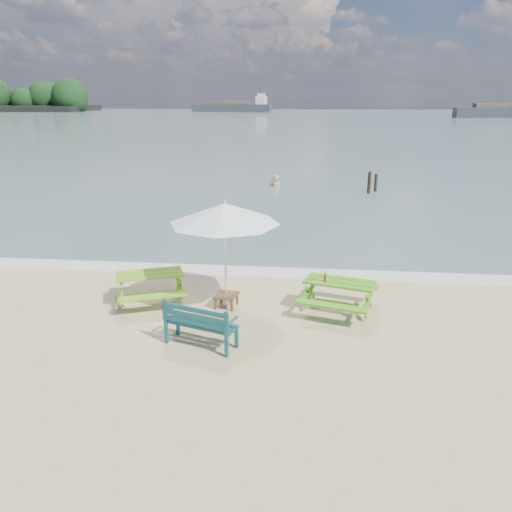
# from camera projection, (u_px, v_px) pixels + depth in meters

# --- Properties ---
(sea) EXTENTS (300.00, 300.00, 0.00)m
(sea) POSITION_uv_depth(u_px,v_px,m) (303.00, 122.00, 90.25)
(sea) COLOR slate
(sea) RESTS_ON ground
(foam_strip) EXTENTS (22.00, 0.90, 0.01)m
(foam_strip) POSITION_uv_depth(u_px,v_px,m) (256.00, 272.00, 14.21)
(foam_strip) COLOR silver
(foam_strip) RESTS_ON ground
(picnic_table_left) EXTENTS (2.09, 2.19, 0.75)m
(picnic_table_left) POSITION_uv_depth(u_px,v_px,m) (151.00, 288.00, 12.07)
(picnic_table_left) COLOR #6FA819
(picnic_table_left) RESTS_ON ground
(picnic_table_right) EXTENTS (1.99, 2.11, 0.75)m
(picnic_table_right) POSITION_uv_depth(u_px,v_px,m) (339.00, 297.00, 11.54)
(picnic_table_right) COLOR #4B9516
(picnic_table_right) RESTS_ON ground
(park_bench) EXTENTS (1.56, 0.94, 0.91)m
(park_bench) POSITION_uv_depth(u_px,v_px,m) (201.00, 332.00, 9.99)
(park_bench) COLOR #104145
(park_bench) RESTS_ON ground
(side_table) EXTENTS (0.59, 0.59, 0.33)m
(side_table) POSITION_uv_depth(u_px,v_px,m) (226.00, 300.00, 11.83)
(side_table) COLOR brown
(side_table) RESTS_ON ground
(patio_umbrella) EXTENTS (2.94, 2.94, 2.51)m
(patio_umbrella) POSITION_uv_depth(u_px,v_px,m) (225.00, 213.00, 11.18)
(patio_umbrella) COLOR silver
(patio_umbrella) RESTS_ON ground
(beer_bottle) EXTENTS (0.06, 0.06, 0.24)m
(beer_bottle) POSITION_uv_depth(u_px,v_px,m) (325.00, 278.00, 11.38)
(beer_bottle) COLOR #984D16
(beer_bottle) RESTS_ON picnic_table_right
(swimmer) EXTENTS (0.80, 0.65, 1.88)m
(swimmer) POSITION_uv_depth(u_px,v_px,m) (275.00, 192.00, 27.55)
(swimmer) COLOR tan
(swimmer) RESTS_ON ground
(mooring_pilings) EXTENTS (0.57, 0.77, 1.31)m
(mooring_pilings) POSITION_uv_depth(u_px,v_px,m) (372.00, 185.00, 25.54)
(mooring_pilings) COLOR black
(mooring_pilings) RESTS_ON ground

